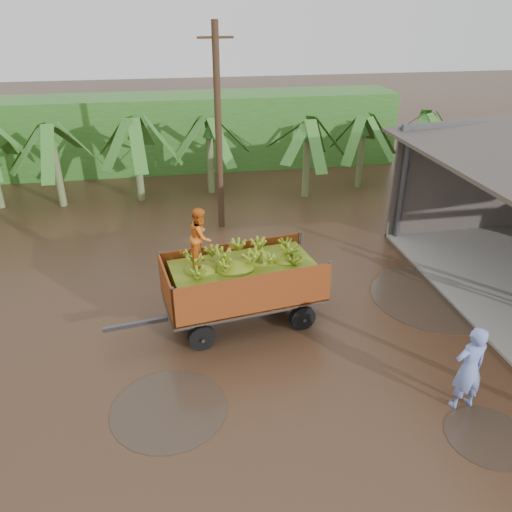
{
  "coord_description": "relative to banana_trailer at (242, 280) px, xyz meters",
  "views": [
    {
      "loc": [
        -2.59,
        -9.7,
        7.72
      ],
      "look_at": [
        -0.54,
        1.94,
        1.66
      ],
      "focal_mm": 35.0,
      "sensor_mm": 36.0,
      "label": 1
    }
  ],
  "objects": [
    {
      "name": "utility_pole",
      "position": [
        0.16,
        6.46,
        2.42
      ],
      "size": [
        1.2,
        0.24,
        7.21
      ],
      "color": "#47301E",
      "rests_on": "ground"
    },
    {
      "name": "ground",
      "position": [
        1.0,
        -1.44,
        -1.24
      ],
      "size": [
        100.0,
        100.0,
        0.0
      ],
      "primitive_type": "plane",
      "color": "black",
      "rests_on": "ground"
    },
    {
      "name": "man_blue",
      "position": [
        4.12,
        -3.96,
        -0.24
      ],
      "size": [
        0.77,
        0.55,
        2.0
      ],
      "primitive_type": "imported",
      "rotation": [
        0.0,
        0.0,
        3.25
      ],
      "color": "#7186CE",
      "rests_on": "ground"
    },
    {
      "name": "hedge_north",
      "position": [
        -1.0,
        14.56,
        0.56
      ],
      "size": [
        22.0,
        3.0,
        3.6
      ],
      "primitive_type": "cube",
      "color": "#2D661E",
      "rests_on": "ground"
    },
    {
      "name": "banana_trailer",
      "position": [
        0.0,
        0.0,
        0.0
      ],
      "size": [
        5.76,
        2.57,
        3.36
      ],
      "rotation": [
        0.0,
        0.0,
        0.15
      ],
      "color": "#B24C19",
      "rests_on": "ground"
    },
    {
      "name": "banana_plants",
      "position": [
        -4.94,
        4.85,
        0.56
      ],
      "size": [
        23.71,
        20.98,
        4.07
      ],
      "color": "#2D661E",
      "rests_on": "ground"
    }
  ]
}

